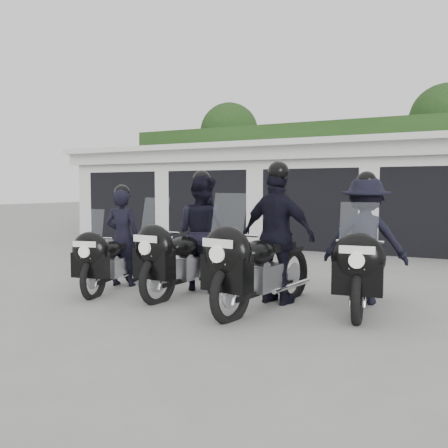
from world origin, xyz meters
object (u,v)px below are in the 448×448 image
at_px(police_bike_c, 270,243).
at_px(police_bike_d, 364,247).
at_px(police_bike_b, 194,239).
at_px(police_bike_a, 115,246).

distance_m(police_bike_c, police_bike_d, 1.33).
bearing_deg(police_bike_b, police_bike_d, 12.60).
xyz_separation_m(police_bike_a, police_bike_c, (2.72, 0.06, 0.19)).
distance_m(police_bike_b, police_bike_c, 1.46).
bearing_deg(police_bike_d, police_bike_c, -158.77).
bearing_deg(police_bike_c, police_bike_b, 177.33).
distance_m(police_bike_b, police_bike_d, 2.62).
relative_size(police_bike_b, police_bike_c, 0.96).
xyz_separation_m(police_bike_a, police_bike_b, (1.30, 0.39, 0.14)).
bearing_deg(police_bike_d, police_bike_a, -176.14).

